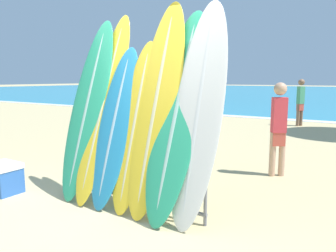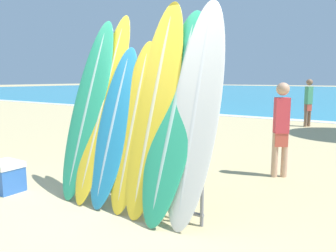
{
  "view_description": "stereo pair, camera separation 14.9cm",
  "coord_description": "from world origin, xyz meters",
  "px_view_note": "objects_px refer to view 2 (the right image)",
  "views": [
    {
      "loc": [
        2.6,
        -2.56,
        1.61
      ],
      "look_at": [
        0.15,
        1.35,
        0.94
      ],
      "focal_mm": 35.0,
      "sensor_mm": 36.0,
      "label": 1
    },
    {
      "loc": [
        2.72,
        -2.48,
        1.61
      ],
      "look_at": [
        0.15,
        1.35,
        0.94
      ],
      "focal_mm": 35.0,
      "sensor_mm": 36.0,
      "label": 2
    }
  ],
  "objects_px": {
    "surfboard_slot_5": "(175,113)",
    "person_near_water": "(281,126)",
    "surfboard_rack": "(132,169)",
    "surfboard_slot_4": "(154,106)",
    "surfboard_slot_1": "(103,106)",
    "surfboard_slot_3": "(134,125)",
    "person_mid_beach": "(308,101)",
    "cooler_box": "(6,176)",
    "surfboard_slot_2": "(114,126)",
    "surfboard_slot_6": "(195,112)",
    "surfboard_slot_0": "(88,107)"
  },
  "relations": [
    {
      "from": "surfboard_rack",
      "to": "surfboard_slot_4",
      "type": "relative_size",
      "value": 0.78
    },
    {
      "from": "surfboard_slot_3",
      "to": "person_near_water",
      "type": "height_order",
      "value": "surfboard_slot_3"
    },
    {
      "from": "surfboard_slot_5",
      "to": "surfboard_slot_6",
      "type": "xyz_separation_m",
      "value": [
        0.27,
        -0.01,
        0.03
      ]
    },
    {
      "from": "person_near_water",
      "to": "cooler_box",
      "type": "bearing_deg",
      "value": -170.93
    },
    {
      "from": "surfboard_slot_2",
      "to": "cooler_box",
      "type": "xyz_separation_m",
      "value": [
        -1.61,
        -0.57,
        -0.8
      ]
    },
    {
      "from": "surfboard_slot_6",
      "to": "surfboard_slot_1",
      "type": "bearing_deg",
      "value": 178.63
    },
    {
      "from": "surfboard_slot_2",
      "to": "surfboard_slot_6",
      "type": "xyz_separation_m",
      "value": [
        1.14,
        0.07,
        0.23
      ]
    },
    {
      "from": "surfboard_slot_0",
      "to": "surfboard_slot_6",
      "type": "bearing_deg",
      "value": -0.13
    },
    {
      "from": "person_mid_beach",
      "to": "surfboard_slot_2",
      "type": "bearing_deg",
      "value": -154.26
    },
    {
      "from": "person_near_water",
      "to": "person_mid_beach",
      "type": "height_order",
      "value": "person_mid_beach"
    },
    {
      "from": "surfboard_rack",
      "to": "surfboard_slot_2",
      "type": "height_order",
      "value": "surfboard_slot_2"
    },
    {
      "from": "surfboard_slot_1",
      "to": "surfboard_rack",
      "type": "bearing_deg",
      "value": -10.95
    },
    {
      "from": "surfboard_slot_1",
      "to": "person_mid_beach",
      "type": "height_order",
      "value": "surfboard_slot_1"
    },
    {
      "from": "surfboard_slot_0",
      "to": "person_near_water",
      "type": "bearing_deg",
      "value": 48.23
    },
    {
      "from": "surfboard_slot_5",
      "to": "person_near_water",
      "type": "relative_size",
      "value": 1.58
    },
    {
      "from": "surfboard_slot_3",
      "to": "surfboard_slot_5",
      "type": "distance_m",
      "value": 0.59
    },
    {
      "from": "surfboard_slot_4",
      "to": "person_near_water",
      "type": "height_order",
      "value": "surfboard_slot_4"
    },
    {
      "from": "surfboard_slot_0",
      "to": "person_near_water",
      "type": "relative_size",
      "value": 1.58
    },
    {
      "from": "surfboard_slot_5",
      "to": "person_near_water",
      "type": "distance_m",
      "value": 2.35
    },
    {
      "from": "surfboard_slot_1",
      "to": "surfboard_slot_5",
      "type": "xyz_separation_m",
      "value": [
        1.15,
        -0.02,
        -0.03
      ]
    },
    {
      "from": "surfboard_slot_1",
      "to": "person_near_water",
      "type": "bearing_deg",
      "value": 51.76
    },
    {
      "from": "surfboard_slot_1",
      "to": "surfboard_slot_3",
      "type": "distance_m",
      "value": 0.64
    },
    {
      "from": "surfboard_slot_3",
      "to": "cooler_box",
      "type": "relative_size",
      "value": 4.35
    },
    {
      "from": "surfboard_slot_0",
      "to": "person_near_water",
      "type": "distance_m",
      "value": 3.04
    },
    {
      "from": "surfboard_slot_5",
      "to": "surfboard_slot_6",
      "type": "distance_m",
      "value": 0.28
    },
    {
      "from": "surfboard_slot_5",
      "to": "cooler_box",
      "type": "xyz_separation_m",
      "value": [
        -2.47,
        -0.65,
        -1.0
      ]
    },
    {
      "from": "surfboard_slot_3",
      "to": "person_mid_beach",
      "type": "xyz_separation_m",
      "value": [
        0.34,
        8.65,
        -0.17
      ]
    },
    {
      "from": "person_mid_beach",
      "to": "cooler_box",
      "type": "distance_m",
      "value": 9.52
    },
    {
      "from": "surfboard_slot_4",
      "to": "surfboard_slot_2",
      "type": "bearing_deg",
      "value": -170.8
    },
    {
      "from": "surfboard_slot_3",
      "to": "person_near_water",
      "type": "bearing_deg",
      "value": 63.48
    },
    {
      "from": "surfboard_rack",
      "to": "surfboard_slot_3",
      "type": "xyz_separation_m",
      "value": [
        0.02,
        0.02,
        0.55
      ]
    },
    {
      "from": "surfboard_slot_1",
      "to": "surfboard_slot_5",
      "type": "relative_size",
      "value": 1.02
    },
    {
      "from": "surfboard_slot_3",
      "to": "surfboard_slot_5",
      "type": "relative_size",
      "value": 0.86
    },
    {
      "from": "surfboard_slot_4",
      "to": "surfboard_slot_5",
      "type": "distance_m",
      "value": 0.3
    },
    {
      "from": "surfboard_slot_1",
      "to": "surfboard_slot_2",
      "type": "xyz_separation_m",
      "value": [
        0.29,
        -0.11,
        -0.23
      ]
    },
    {
      "from": "surfboard_slot_2",
      "to": "surfboard_slot_4",
      "type": "distance_m",
      "value": 0.64
    },
    {
      "from": "cooler_box",
      "to": "surfboard_slot_1",
      "type": "bearing_deg",
      "value": 27.15
    },
    {
      "from": "surfboard_slot_6",
      "to": "person_near_water",
      "type": "distance_m",
      "value": 2.31
    },
    {
      "from": "surfboard_slot_1",
      "to": "surfboard_slot_6",
      "type": "distance_m",
      "value": 1.42
    },
    {
      "from": "surfboard_slot_0",
      "to": "cooler_box",
      "type": "xyz_separation_m",
      "value": [
        -1.06,
        -0.65,
        -1.0
      ]
    },
    {
      "from": "surfboard_slot_4",
      "to": "surfboard_rack",
      "type": "bearing_deg",
      "value": -161.38
    },
    {
      "from": "surfboard_slot_4",
      "to": "surfboard_slot_3",
      "type": "bearing_deg",
      "value": -164.03
    },
    {
      "from": "cooler_box",
      "to": "person_mid_beach",
      "type": "bearing_deg",
      "value": 76.27
    },
    {
      "from": "surfboard_slot_3",
      "to": "surfboard_slot_5",
      "type": "bearing_deg",
      "value": 7.08
    },
    {
      "from": "person_near_water",
      "to": "person_mid_beach",
      "type": "distance_m",
      "value": 6.39
    },
    {
      "from": "surfboard_slot_6",
      "to": "cooler_box",
      "type": "height_order",
      "value": "surfboard_slot_6"
    },
    {
      "from": "surfboard_slot_5",
      "to": "person_near_water",
      "type": "height_order",
      "value": "surfboard_slot_5"
    },
    {
      "from": "surfboard_slot_0",
      "to": "cooler_box",
      "type": "height_order",
      "value": "surfboard_slot_0"
    },
    {
      "from": "person_mid_beach",
      "to": "cooler_box",
      "type": "bearing_deg",
      "value": -163.7
    },
    {
      "from": "surfboard_slot_5",
      "to": "cooler_box",
      "type": "height_order",
      "value": "surfboard_slot_5"
    }
  ]
}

